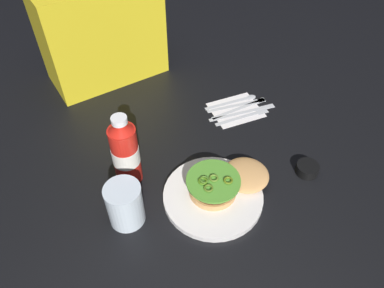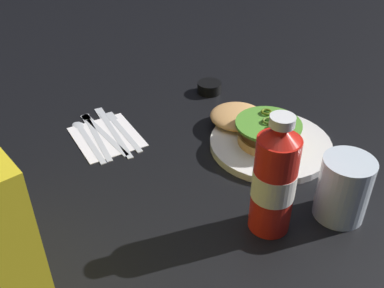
{
  "view_description": "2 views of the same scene",
  "coord_description": "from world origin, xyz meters",
  "px_view_note": "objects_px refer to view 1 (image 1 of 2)",
  "views": [
    {
      "loc": [
        -0.37,
        -0.48,
        0.76
      ],
      "look_at": [
        -0.01,
        0.07,
        0.08
      ],
      "focal_mm": 34.33,
      "sensor_mm": 36.0,
      "label": 1
    },
    {
      "loc": [
        -0.49,
        0.56,
        0.53
      ],
      "look_at": [
        0.03,
        0.11,
        0.05
      ],
      "focal_mm": 41.49,
      "sensor_mm": 36.0,
      "label": 2
    }
  ],
  "objects_px": {
    "water_glass": "(125,204)",
    "table_knife": "(243,106)",
    "condiment_cup": "(307,169)",
    "diner_person": "(99,20)",
    "butter_knife": "(247,111)",
    "spoon_utensil": "(238,100)",
    "ketchup_bottle": "(125,152)",
    "dinner_plate": "(213,196)",
    "steak_knife": "(240,104)",
    "burger_sandwich": "(225,181)",
    "napkin": "(236,110)",
    "fork_utensil": "(247,115)"
  },
  "relations": [
    {
      "from": "burger_sandwich",
      "to": "condiment_cup",
      "type": "height_order",
      "value": "burger_sandwich"
    },
    {
      "from": "diner_person",
      "to": "condiment_cup",
      "type": "bearing_deg",
      "value": -69.55
    },
    {
      "from": "table_knife",
      "to": "burger_sandwich",
      "type": "bearing_deg",
      "value": -135.85
    },
    {
      "from": "fork_utensil",
      "to": "butter_knife",
      "type": "bearing_deg",
      "value": 53.37
    },
    {
      "from": "burger_sandwich",
      "to": "water_glass",
      "type": "distance_m",
      "value": 0.25
    },
    {
      "from": "water_glass",
      "to": "diner_person",
      "type": "distance_m",
      "value": 0.62
    },
    {
      "from": "dinner_plate",
      "to": "table_knife",
      "type": "bearing_deg",
      "value": 40.33
    },
    {
      "from": "condiment_cup",
      "to": "diner_person",
      "type": "bearing_deg",
      "value": 110.45
    },
    {
      "from": "ketchup_bottle",
      "to": "fork_utensil",
      "type": "xyz_separation_m",
      "value": [
        0.41,
        0.03,
        -0.09
      ]
    },
    {
      "from": "burger_sandwich",
      "to": "condiment_cup",
      "type": "xyz_separation_m",
      "value": [
        0.22,
        -0.07,
        -0.02
      ]
    },
    {
      "from": "napkin",
      "to": "fork_utensil",
      "type": "distance_m",
      "value": 0.04
    },
    {
      "from": "water_glass",
      "to": "ketchup_bottle",
      "type": "bearing_deg",
      "value": 61.88
    },
    {
      "from": "dinner_plate",
      "to": "diner_person",
      "type": "bearing_deg",
      "value": 90.24
    },
    {
      "from": "condiment_cup",
      "to": "napkin",
      "type": "height_order",
      "value": "condiment_cup"
    },
    {
      "from": "water_glass",
      "to": "diner_person",
      "type": "bearing_deg",
      "value": 70.54
    },
    {
      "from": "burger_sandwich",
      "to": "ketchup_bottle",
      "type": "relative_size",
      "value": 1.05
    },
    {
      "from": "table_knife",
      "to": "steak_knife",
      "type": "distance_m",
      "value": 0.01
    },
    {
      "from": "napkin",
      "to": "condiment_cup",
      "type": "bearing_deg",
      "value": -88.93
    },
    {
      "from": "water_glass",
      "to": "spoon_utensil",
      "type": "height_order",
      "value": "water_glass"
    },
    {
      "from": "spoon_utensil",
      "to": "diner_person",
      "type": "relative_size",
      "value": 0.37
    },
    {
      "from": "table_knife",
      "to": "napkin",
      "type": "bearing_deg",
      "value": 176.41
    },
    {
      "from": "burger_sandwich",
      "to": "steak_knife",
      "type": "height_order",
      "value": "burger_sandwich"
    },
    {
      "from": "ketchup_bottle",
      "to": "steak_knife",
      "type": "bearing_deg",
      "value": 10.41
    },
    {
      "from": "burger_sandwich",
      "to": "napkin",
      "type": "height_order",
      "value": "burger_sandwich"
    },
    {
      "from": "fork_utensil",
      "to": "table_knife",
      "type": "bearing_deg",
      "value": 70.49
    },
    {
      "from": "water_glass",
      "to": "table_knife",
      "type": "height_order",
      "value": "water_glass"
    },
    {
      "from": "fork_utensil",
      "to": "butter_knife",
      "type": "relative_size",
      "value": 0.83
    },
    {
      "from": "water_glass",
      "to": "steak_knife",
      "type": "bearing_deg",
      "value": 21.21
    },
    {
      "from": "ketchup_bottle",
      "to": "diner_person",
      "type": "height_order",
      "value": "diner_person"
    },
    {
      "from": "burger_sandwich",
      "to": "dinner_plate",
      "type": "bearing_deg",
      "value": -173.84
    },
    {
      "from": "ketchup_bottle",
      "to": "butter_knife",
      "type": "distance_m",
      "value": 0.43
    },
    {
      "from": "water_glass",
      "to": "fork_utensil",
      "type": "xyz_separation_m",
      "value": [
        0.47,
        0.14,
        -0.05
      ]
    },
    {
      "from": "water_glass",
      "to": "spoon_utensil",
      "type": "bearing_deg",
      "value": 22.96
    },
    {
      "from": "ketchup_bottle",
      "to": "water_glass",
      "type": "distance_m",
      "value": 0.13
    },
    {
      "from": "fork_utensil",
      "to": "butter_knife",
      "type": "height_order",
      "value": "same"
    },
    {
      "from": "diner_person",
      "to": "burger_sandwich",
      "type": "bearing_deg",
      "value": -86.2
    },
    {
      "from": "dinner_plate",
      "to": "condiment_cup",
      "type": "bearing_deg",
      "value": -14.15
    },
    {
      "from": "burger_sandwich",
      "to": "steak_knife",
      "type": "xyz_separation_m",
      "value": [
        0.24,
        0.25,
        -0.03
      ]
    },
    {
      "from": "dinner_plate",
      "to": "steak_knife",
      "type": "xyz_separation_m",
      "value": [
        0.28,
        0.25,
        -0.0
      ]
    },
    {
      "from": "burger_sandwich",
      "to": "napkin",
      "type": "distance_m",
      "value": 0.32
    },
    {
      "from": "butter_knife",
      "to": "spoon_utensil",
      "type": "height_order",
      "value": "same"
    },
    {
      "from": "water_glass",
      "to": "table_knife",
      "type": "bearing_deg",
      "value": 19.86
    },
    {
      "from": "dinner_plate",
      "to": "ketchup_bottle",
      "type": "bearing_deg",
      "value": 130.46
    },
    {
      "from": "condiment_cup",
      "to": "napkin",
      "type": "xyz_separation_m",
      "value": [
        -0.01,
        0.3,
        -0.01
      ]
    },
    {
      "from": "table_knife",
      "to": "spoon_utensil",
      "type": "xyz_separation_m",
      "value": [
        0.01,
        0.03,
        -0.0
      ]
    },
    {
      "from": "fork_utensil",
      "to": "steak_knife",
      "type": "height_order",
      "value": "same"
    },
    {
      "from": "butter_knife",
      "to": "spoon_utensil",
      "type": "relative_size",
      "value": 1.22
    },
    {
      "from": "burger_sandwich",
      "to": "fork_utensil",
      "type": "height_order",
      "value": "burger_sandwich"
    },
    {
      "from": "burger_sandwich",
      "to": "napkin",
      "type": "bearing_deg",
      "value": 47.57
    },
    {
      "from": "condiment_cup",
      "to": "spoon_utensil",
      "type": "xyz_separation_m",
      "value": [
        0.03,
        0.34,
        -0.01
      ]
    }
  ]
}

